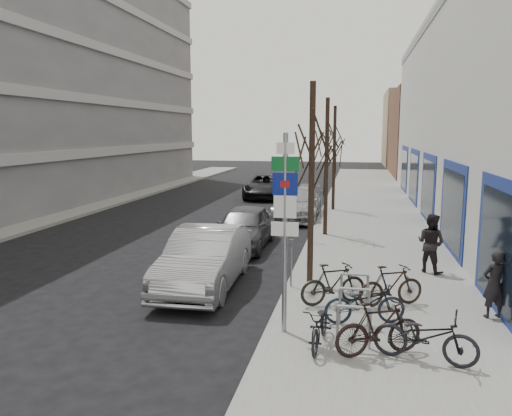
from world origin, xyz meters
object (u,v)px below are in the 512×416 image
at_px(parked_car_back, 298,203).
at_px(lane_car, 266,186).
at_px(bike_mid_curb, 365,299).
at_px(meter_front, 291,258).
at_px(highway_sign_pole, 285,221).
at_px(tree_near, 312,136).
at_px(bike_near_right, 379,328).
at_px(parked_car_mid, 244,227).
at_px(bike_far_curb, 425,332).
at_px(bike_mid_inner, 333,283).
at_px(pedestrian_far, 431,243).
at_px(pedestrian_near, 494,284).
at_px(bike_rack, 354,302).
at_px(bike_near_left, 321,322).
at_px(meter_back, 321,201).
at_px(tree_far, 335,133).
at_px(meter_mid, 311,221).
at_px(bike_far_inner, 391,285).
at_px(parked_car_front, 205,258).
at_px(tree_mid, 327,134).

relative_size(parked_car_back, lane_car, 0.97).
bearing_deg(bike_mid_curb, meter_front, 24.56).
bearing_deg(highway_sign_pole, tree_near, 86.74).
bearing_deg(highway_sign_pole, bike_near_right, -21.77).
xyz_separation_m(parked_car_mid, lane_car, (-1.71, 13.67, -0.02)).
height_order(tree_near, parked_car_back, tree_near).
distance_m(tree_near, bike_far_curb, 6.04).
bearing_deg(bike_mid_inner, bike_far_curb, -175.59).
distance_m(highway_sign_pole, pedestrian_far, 6.44).
relative_size(pedestrian_near, pedestrian_far, 0.87).
distance_m(bike_rack, tree_near, 4.66).
bearing_deg(pedestrian_near, bike_near_left, 9.99).
bearing_deg(meter_back, pedestrian_near, -69.32).
bearing_deg(parked_car_mid, meter_back, 69.11).
relative_size(bike_near_right, bike_mid_curb, 0.99).
bearing_deg(tree_far, meter_mid, -93.22).
xyz_separation_m(tree_far, parked_car_mid, (-2.80, -8.71, -3.35)).
height_order(meter_back, bike_mid_inner, meter_back).
bearing_deg(parked_car_back, bike_mid_inner, -80.44).
distance_m(tree_far, lane_car, 7.50).
bearing_deg(bike_rack, bike_near_left, -118.25).
height_order(tree_far, meter_front, tree_far).
height_order(tree_near, meter_mid, tree_near).
height_order(meter_front, meter_back, same).
relative_size(highway_sign_pole, bike_far_inner, 2.53).
bearing_deg(lane_car, bike_near_right, -78.18).
xyz_separation_m(tree_far, bike_mid_curb, (1.42, -15.74, -3.42)).
height_order(meter_mid, parked_car_front, parked_car_front).
relative_size(meter_mid, parked_car_front, 0.26).
height_order(tree_near, parked_car_front, tree_near).
relative_size(bike_mid_curb, bike_far_inner, 1.05).
bearing_deg(tree_mid, meter_front, -93.68).
bearing_deg(parked_car_front, meter_mid, 65.14).
relative_size(meter_mid, meter_back, 1.00).
relative_size(bike_near_left, bike_near_right, 0.90).
bearing_deg(bike_far_curb, lane_car, 29.79).
relative_size(bike_far_inner, pedestrian_near, 1.09).
bearing_deg(bike_rack, pedestrian_far, 64.92).
bearing_deg(parked_car_back, bike_far_inner, -74.45).
bearing_deg(meter_front, bike_mid_curb, -50.05).
distance_m(bike_rack, parked_car_mid, 8.23).
bearing_deg(tree_far, pedestrian_near, -74.18).
xyz_separation_m(tree_near, bike_mid_inner, (0.71, -1.66, -3.44)).
bearing_deg(meter_front, bike_near_left, -73.83).
distance_m(meter_mid, pedestrian_near, 8.25).
height_order(bike_far_curb, parked_car_mid, parked_car_mid).
bearing_deg(highway_sign_pole, bike_far_curb, -17.51).
distance_m(meter_mid, bike_far_curb, 9.79).
bearing_deg(tree_far, tree_near, -90.00).
xyz_separation_m(highway_sign_pole, tree_far, (0.20, 16.51, 1.65)).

